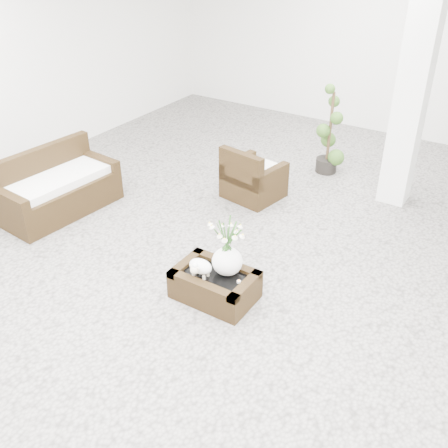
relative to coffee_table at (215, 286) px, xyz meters
The scene contains 9 objects.
ground 0.70m from the coffee_table, 109.42° to the left, with size 11.00×11.00×0.00m, color gray.
column 3.92m from the coffee_table, 74.20° to the left, with size 0.40×0.40×3.50m, color white.
coffee_table is the anchor object (origin of this frame).
sheep_figurine 0.30m from the coffee_table, 140.19° to the right, with size 0.28×0.23×0.21m, color white.
planter_narcissus 0.57m from the coffee_table, 45.00° to the left, with size 0.44×0.44×0.80m, color white, non-canonical shape.
tealight 0.35m from the coffee_table, ahead, with size 0.04×0.04×0.03m, color white.
armchair 2.53m from the coffee_table, 109.96° to the left, with size 0.77×0.74×0.82m, color #30210E.
loveseat 3.04m from the coffee_table, behind, with size 1.68×0.81×0.90m, color #30210E.
topiary 3.85m from the coffee_table, 94.22° to the left, with size 0.39×0.39×1.46m, color #2B4A17, non-canonical shape.
Camera 1 is at (2.84, -4.52, 3.76)m, focal length 41.90 mm.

